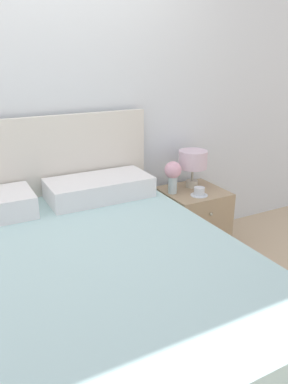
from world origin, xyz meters
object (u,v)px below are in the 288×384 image
object	(u,v)px
nightstand	(192,220)
teacup	(199,192)
bed	(76,299)
flower_vase	(173,173)
table_lamp	(193,161)

from	to	relation	value
nightstand	teacup	distance (m)	0.31
bed	teacup	bearing A→B (deg)	24.99
bed	flower_vase	bearing A→B (deg)	33.98
nightstand	table_lamp	distance (m)	0.49
teacup	bed	bearing A→B (deg)	-155.01
table_lamp	flower_vase	world-z (taller)	table_lamp
nightstand	teacup	bearing A→B (deg)	-104.23
bed	flower_vase	distance (m)	1.30
bed	teacup	distance (m)	1.33
table_lamp	teacup	distance (m)	0.28
flower_vase	nightstand	bearing A→B (deg)	-10.07
bed	teacup	size ratio (longest dim) A/B	14.68
bed	nightstand	xyz separation A→B (m)	(1.21, 0.66, -0.07)
bed	flower_vase	xyz separation A→B (m)	(1.03, 0.70, 0.36)
table_lamp	nightstand	bearing A→B (deg)	-114.28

